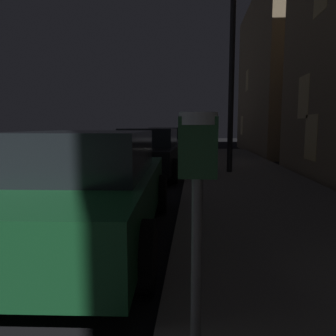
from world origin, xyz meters
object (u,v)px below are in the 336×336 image
object	(u,v)px
car_green	(88,186)
car_black	(149,153)
car_silver	(167,142)
street_lamp	(232,44)
parking_meter	(197,182)

from	to	relation	value
car_green	car_black	bearing A→B (deg)	90.00
car_silver	street_lamp	distance (m)	7.67
car_green	car_silver	world-z (taller)	same
car_black	car_silver	world-z (taller)	same
car_silver	street_lamp	size ratio (longest dim) A/B	0.74
car_black	street_lamp	distance (m)	3.96
parking_meter	car_black	distance (m)	8.39
parking_meter	car_green	size ratio (longest dim) A/B	0.31
car_green	car_silver	size ratio (longest dim) A/B	1.10
car_black	car_silver	size ratio (longest dim) A/B	1.05
car_black	parking_meter	bearing A→B (deg)	-80.24
parking_meter	car_silver	world-z (taller)	parking_meter
car_green	parking_meter	bearing A→B (deg)	-60.63
car_black	car_silver	bearing A→B (deg)	90.00
car_silver	street_lamp	bearing A→B (deg)	-69.70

